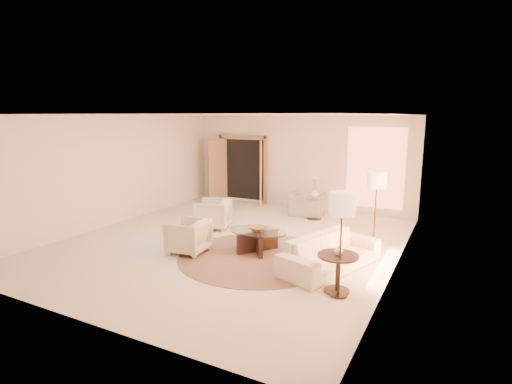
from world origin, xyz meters
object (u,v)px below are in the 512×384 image
at_px(armchair_right, 188,235).
at_px(accent_chair, 307,201).
at_px(coffee_table, 258,238).
at_px(sofa, 331,253).
at_px(armchair_left, 213,212).
at_px(side_table, 314,206).
at_px(end_vase, 338,250).
at_px(side_vase, 314,193).
at_px(end_table, 338,266).
at_px(bowl, 258,229).
at_px(floor_lamp_far, 342,209).
at_px(floor_lamp_near, 377,183).

height_order(armchair_right, accent_chair, accent_chair).
xyz_separation_m(accent_chair, coffee_table, (0.17, -3.36, -0.13)).
distance_m(sofa, armchair_right, 2.91).
bearing_deg(armchair_right, armchair_left, -168.29).
distance_m(sofa, accent_chair, 4.00).
distance_m(accent_chair, side_table, 0.40).
xyz_separation_m(end_vase, side_vase, (-1.87, 4.21, 0.03)).
height_order(armchair_right, end_table, armchair_right).
distance_m(armchair_right, end_vase, 3.30).
height_order(armchair_left, accent_chair, accent_chair).
distance_m(sofa, bowl, 1.64).
distance_m(sofa, side_vase, 3.66).
bearing_deg(end_vase, end_table, 180.00).
distance_m(floor_lamp_far, bowl, 2.58).
distance_m(floor_lamp_far, side_vase, 4.81).
bearing_deg(floor_lamp_far, side_vase, 114.05).
xyz_separation_m(sofa, end_vase, (0.39, -0.89, 0.38)).
xyz_separation_m(end_table, bowl, (-2.00, 1.11, 0.07)).
height_order(accent_chair, side_table, accent_chair).
distance_m(armchair_right, floor_lamp_near, 4.06).
xyz_separation_m(sofa, coffee_table, (-1.62, 0.22, -0.03)).
xyz_separation_m(sofa, floor_lamp_near, (0.45, 1.63, 1.08)).
height_order(armchair_left, end_vase, armchair_left).
height_order(sofa, coffee_table, sofa).
relative_size(sofa, armchair_right, 2.81).
height_order(end_table, floor_lamp_near, floor_lamp_near).
height_order(armchair_right, side_table, armchair_right).
relative_size(sofa, accent_chair, 2.24).
relative_size(coffee_table, floor_lamp_near, 0.77).
xyz_separation_m(accent_chair, side_vase, (0.30, -0.25, 0.30)).
relative_size(accent_chair, end_vase, 6.17).
bearing_deg(sofa, end_vase, -137.84).
bearing_deg(armchair_right, floor_lamp_far, 74.80).
relative_size(accent_chair, coffee_table, 0.76).
height_order(side_table, side_vase, side_vase).
relative_size(side_table, end_vase, 3.87).
distance_m(floor_lamp_near, end_vase, 2.62).
distance_m(armchair_left, floor_lamp_near, 4.02).
xyz_separation_m(sofa, side_vase, (-1.49, 3.32, 0.41)).
bearing_deg(side_table, sofa, -65.88).
height_order(armchair_right, end_vase, end_vase).
distance_m(sofa, floor_lamp_far, 1.56).
bearing_deg(bowl, sofa, -7.66).
height_order(end_table, floor_lamp_far, floor_lamp_far).
relative_size(coffee_table, side_table, 2.09).
bearing_deg(armchair_right, sofa, 93.59).
relative_size(floor_lamp_far, side_vase, 6.64).
xyz_separation_m(end_table, side_vase, (-1.87, 4.21, 0.30)).
distance_m(sofa, end_vase, 1.04).
distance_m(sofa, floor_lamp_near, 2.01).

